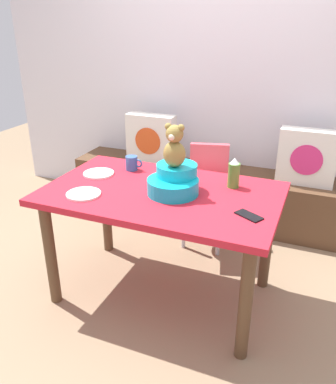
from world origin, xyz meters
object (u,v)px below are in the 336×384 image
Objects in this scene: highchair at (208,182)px; dinner_plate_far at (84,194)px; teddy_bear at (174,147)px; ketchup_bottle at (234,174)px; coffee_mug at (132,163)px; dinner_plate_near at (99,173)px; pillow_floral_right at (307,157)px; infant_seat_teal at (174,181)px; book_stack at (216,166)px; dining_table at (162,206)px; pillow_floral_left at (151,139)px; cell_phone at (249,216)px.

dinner_plate_far is (-0.46, -0.97, 0.22)m from highchair.
teddy_bear reaches higher than ketchup_bottle.
dinner_plate_near is (-0.17, -0.16, -0.04)m from coffee_mug.
infant_seat_teal is at bearing -120.12° from pillow_floral_right.
book_stack is at bearing 70.44° from coffee_mug.
dining_table is at bearing -10.30° from dinner_plate_near.
dinner_plate_near and dinner_plate_far have the same top height.
infant_seat_teal is 1.65× the size of dinner_plate_far.
pillow_floral_left reaches higher than dinner_plate_near.
dining_table is (-0.74, -1.15, -0.04)m from pillow_floral_right.
highchair is 3.16× the size of teddy_bear.
book_stack is 1.03m from coffee_mug.
pillow_floral_right is at bearing -1.63° from book_stack.
teddy_bear is at bearing -8.35° from dinner_plate_near.
dinner_plate_far is (0.20, -1.38, 0.07)m from pillow_floral_left.
pillow_floral_left is at bearing 136.10° from ketchup_bottle.
book_stack is at bearing 97.99° from highchair.
pillow_floral_right reaches higher than dinner_plate_near.
highchair is 1.02m from cell_phone.
ketchup_bottle reaches higher than pillow_floral_left.
ketchup_bottle reaches higher than coffee_mug.
teddy_bear is 0.52m from coffee_mug.
dining_table is 0.47m from ketchup_bottle.
dinner_plate_near is at bearing -130.62° from highchair.
dinner_plate_far is (-0.77, -0.44, -0.08)m from ketchup_bottle.
dinner_plate_near is at bearing 107.16° from cell_phone.
book_stack is 0.61× the size of infant_seat_teal.
infant_seat_teal is 1.32× the size of teddy_bear.
pillow_floral_left is 0.95m from coffee_mug.
pillow_floral_left is 1.34m from infant_seat_teal.
pillow_floral_right is 0.81m from highchair.
ketchup_bottle is (0.31, -0.52, 0.31)m from highchair.
pillow_floral_left reaches higher than coffee_mug.
infant_seat_teal is at bearing -31.05° from coffee_mug.
dining_table is at bearing -37.48° from coffee_mug.
dinner_plate_near reaches higher than book_stack.
pillow_floral_left is at bearing 117.39° from dining_table.
book_stack is at bearing 65.49° from dinner_plate_near.
infant_seat_teal is at bearing 26.52° from dinner_plate_far.
dining_table is 11.56× the size of coffee_mug.
ketchup_bottle reaches higher than highchair.
coffee_mug is 0.95m from cell_phone.
infant_seat_teal is 0.49m from cell_phone.
highchair is at bearing 84.54° from dining_table.
teddy_bear is at bearing 102.77° from cell_phone.
highchair reaches higher than dinner_plate_far.
pillow_floral_right is 1.76× the size of teddy_bear.
ketchup_bottle is at bearing -111.29° from pillow_floral_right.
infant_seat_teal is (0.07, -1.17, 0.31)m from book_stack.
pillow_floral_left is 2.38× the size of ketchup_bottle.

